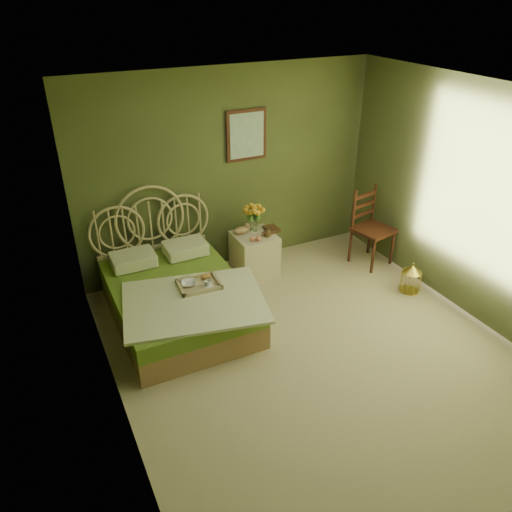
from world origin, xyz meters
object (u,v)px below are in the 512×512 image
birdcage (411,279)px  chair (370,222)px  nightstand (254,249)px  bed (177,296)px

birdcage → chair: bearing=90.0°
nightstand → birdcage: 2.02m
nightstand → chair: size_ratio=0.94×
chair → birdcage: chair is taller
bed → chair: bearing=3.0°
chair → nightstand: bearing=154.4°
nightstand → bed: bearing=-157.4°
bed → birdcage: bearing=-15.1°
bed → nightstand: (1.24, 0.51, 0.07)m
bed → chair: 2.82m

